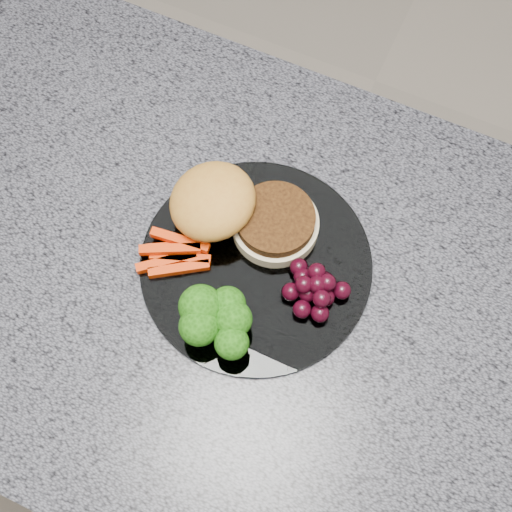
{
  "coord_description": "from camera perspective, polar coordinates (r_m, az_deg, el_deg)",
  "views": [
    {
      "loc": [
        0.2,
        -0.24,
        1.64
      ],
      "look_at": [
        0.08,
        0.03,
        0.93
      ],
      "focal_mm": 50.0,
      "sensor_mm": 36.0,
      "label": 1
    }
  ],
  "objects": [
    {
      "name": "broccoli",
      "position": [
        0.74,
        -3.29,
        -4.97
      ],
      "size": [
        0.09,
        0.07,
        0.06
      ],
      "rotation": [
        0.0,
        0.0,
        -0.15
      ],
      "color": "#567D2D",
      "rests_on": "plate"
    },
    {
      "name": "countertop",
      "position": [
        0.82,
        -5.83,
        -0.79
      ],
      "size": [
        1.2,
        0.6,
        0.04
      ],
      "primitive_type": "cube",
      "color": "#53545E",
      "rests_on": "island_cabinet"
    },
    {
      "name": "carrot_sticks",
      "position": [
        0.79,
        -6.46,
        0.15
      ],
      "size": [
        0.08,
        0.07,
        0.02
      ],
      "rotation": [
        0.0,
        0.0,
        0.2
      ],
      "color": "red",
      "rests_on": "plate"
    },
    {
      "name": "burger",
      "position": [
        0.8,
        -1.69,
        3.64
      ],
      "size": [
        0.19,
        0.13,
        0.05
      ],
      "rotation": [
        0.0,
        0.0,
        0.28
      ],
      "color": "beige",
      "rests_on": "plate"
    },
    {
      "name": "grape_bunch",
      "position": [
        0.77,
        4.68,
        -2.62
      ],
      "size": [
        0.07,
        0.06,
        0.03
      ],
      "rotation": [
        0.0,
        0.0,
        -0.03
      ],
      "color": "black",
      "rests_on": "plate"
    },
    {
      "name": "island_cabinet",
      "position": [
        1.25,
        -3.88,
        -8.49
      ],
      "size": [
        1.2,
        0.6,
        0.86
      ],
      "primitive_type": "cube",
      "color": "brown",
      "rests_on": "ground"
    },
    {
      "name": "plate",
      "position": [
        0.8,
        0.0,
        -0.64
      ],
      "size": [
        0.26,
        0.26,
        0.01
      ],
      "primitive_type": "cylinder",
      "color": "white",
      "rests_on": "countertop"
    }
  ]
}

